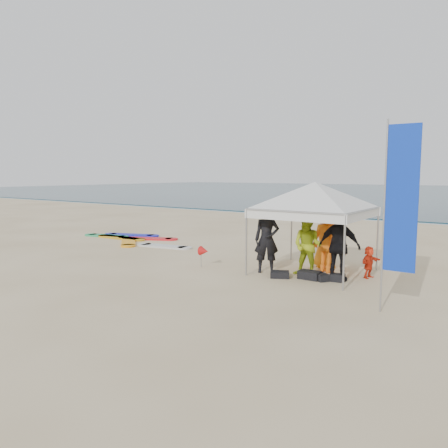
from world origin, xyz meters
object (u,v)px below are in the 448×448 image
person_black_b (339,246)px  canopy_tent (315,182)px  person_black_a (267,239)px  surfboard_spread (133,239)px  marker_pennant (204,251)px  person_seated (369,262)px  feather_flag (400,201)px  person_orange_b (326,238)px  person_orange_a (328,240)px  person_yellow (308,246)px

person_black_b → canopy_tent: 1.97m
person_black_a → surfboard_spread: person_black_a is taller
person_black_b → marker_pennant: bearing=8.5°
person_seated → canopy_tent: canopy_tent is taller
person_black_a → person_seated: size_ratio=2.20×
person_seated → feather_flag: (1.37, -2.78, 1.83)m
marker_pennant → person_orange_b: bearing=34.1°
person_orange_b → marker_pennant: bearing=47.4°
person_seated → surfboard_spread: 10.28m
surfboard_spread → person_orange_b: bearing=-3.8°
canopy_tent → person_seated: bearing=10.4°
person_seated → person_orange_a: bearing=102.2°
person_orange_a → feather_flag: bearing=152.1°
person_orange_b → person_seated: person_orange_b is taller
canopy_tent → surfboard_spread: 9.19m
person_black_b → surfboard_spread: (-9.70, 1.92, -0.89)m
person_seated → canopy_tent: (-1.48, -0.27, 2.11)m
person_orange_b → canopy_tent: bearing=99.7°
person_yellow → canopy_tent: 1.77m
person_orange_a → person_seated: 1.28m
person_black_a → surfboard_spread: size_ratio=0.32×
person_yellow → feather_flag: bearing=-40.1°
person_seated → marker_pennant: 4.65m
person_orange_a → person_black_b: person_orange_a is taller
person_orange_b → surfboard_spread: 8.85m
person_black_b → person_orange_b: size_ratio=1.04×
person_yellow → feather_flag: (2.81, -2.04, 1.42)m
person_orange_a → person_black_b: size_ratio=1.01×
person_yellow → surfboard_spread: person_yellow is taller
person_yellow → person_orange_b: size_ratio=0.95×
canopy_tent → marker_pennant: (-2.92, -1.25, -2.05)m
person_black_b → person_orange_b: 1.62m
canopy_tent → marker_pennant: 3.78m
person_black_a → marker_pennant: (-1.83, -0.52, -0.45)m
person_black_a → person_orange_b: person_black_a is taller
person_black_a → person_orange_b: (1.14, 1.49, -0.06)m
person_yellow → surfboard_spread: 9.00m
person_black_a → person_orange_a: (1.40, 1.03, -0.01)m
person_yellow → person_orange_b: 1.23m
person_orange_a → surfboard_spread: bearing=13.6°
person_orange_b → feather_flag: 4.52m
person_yellow → person_orange_b: bearing=85.2°
person_orange_a → surfboard_spread: person_orange_a is taller
person_orange_a → surfboard_spread: 9.15m
person_yellow → person_seated: person_yellow is taller
person_seated → person_black_b: bearing=162.6°
canopy_tent → feather_flag: size_ratio=1.01×
person_orange_b → person_black_b: bearing=137.4°
person_orange_a → marker_pennant: 3.61m
marker_pennant → surfboard_spread: (-5.82, 2.59, -0.46)m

